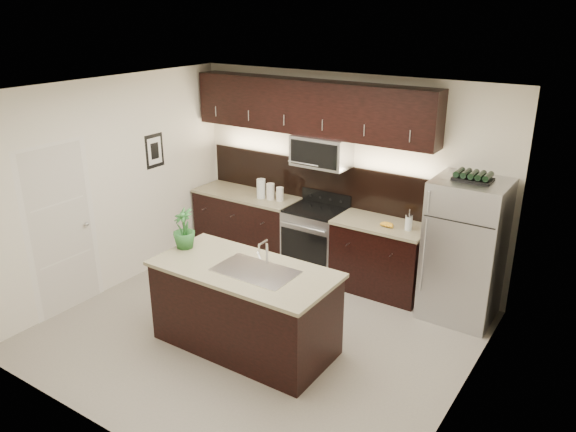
% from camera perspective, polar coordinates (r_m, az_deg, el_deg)
% --- Properties ---
extents(ground, '(4.50, 4.50, 0.00)m').
position_cam_1_polar(ground, '(6.54, -3.09, -11.66)').
color(ground, gray).
rests_on(ground, ground).
extents(room_walls, '(4.52, 4.02, 2.71)m').
position_cam_1_polar(room_walls, '(5.85, -4.50, 2.70)').
color(room_walls, silver).
rests_on(room_walls, ground).
extents(counter_run, '(3.51, 0.65, 0.94)m').
position_cam_1_polar(counter_run, '(7.79, 1.51, -2.18)').
color(counter_run, black).
rests_on(counter_run, ground).
extents(upper_fixtures, '(3.49, 0.40, 1.66)m').
position_cam_1_polar(upper_fixtures, '(7.42, 2.42, 10.12)').
color(upper_fixtures, black).
rests_on(upper_fixtures, counter_run).
extents(island, '(1.96, 0.96, 0.94)m').
position_cam_1_polar(island, '(6.08, -4.39, -9.22)').
color(island, black).
rests_on(island, ground).
extents(sink_faucet, '(0.84, 0.50, 0.28)m').
position_cam_1_polar(sink_faucet, '(5.78, -3.28, -5.43)').
color(sink_faucet, silver).
rests_on(sink_faucet, island).
extents(refrigerator, '(0.81, 0.73, 1.69)m').
position_cam_1_polar(refrigerator, '(6.78, 17.46, -3.36)').
color(refrigerator, '#B2B2B7').
rests_on(refrigerator, ground).
extents(wine_rack, '(0.42, 0.26, 0.10)m').
position_cam_1_polar(wine_rack, '(6.49, 18.30, 3.85)').
color(wine_rack, black).
rests_on(wine_rack, refrigerator).
extents(plant, '(0.32, 0.32, 0.46)m').
position_cam_1_polar(plant, '(6.33, -10.54, -1.26)').
color(plant, '#266128').
rests_on(plant, island).
extents(canisters, '(0.41, 0.15, 0.27)m').
position_cam_1_polar(canisters, '(7.85, -2.03, 2.59)').
color(canisters, silver).
rests_on(canisters, counter_run).
extents(french_press, '(0.09, 0.09, 0.26)m').
position_cam_1_polar(french_press, '(6.91, 12.16, -0.65)').
color(french_press, silver).
rests_on(french_press, counter_run).
extents(bananas, '(0.19, 0.15, 0.06)m').
position_cam_1_polar(bananas, '(7.02, 9.75, -0.76)').
color(bananas, gold).
rests_on(bananas, counter_run).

